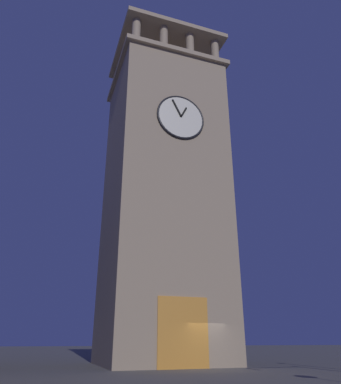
% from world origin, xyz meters
% --- Properties ---
extents(ground_plane, '(200.00, 200.00, 0.00)m').
position_xyz_m(ground_plane, '(0.00, 0.00, 0.00)').
color(ground_plane, '#56544F').
extents(clocktower, '(8.86, 8.63, 28.80)m').
position_xyz_m(clocktower, '(1.54, -4.59, 12.11)').
color(clocktower, gray).
rests_on(clocktower, ground_plane).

